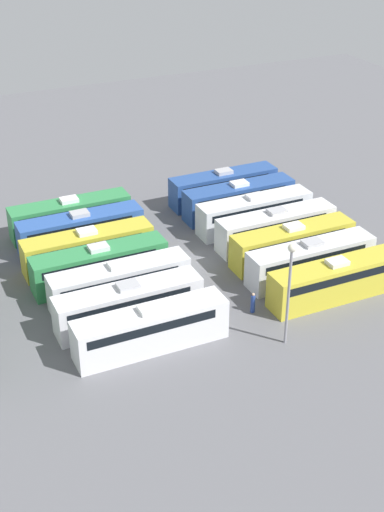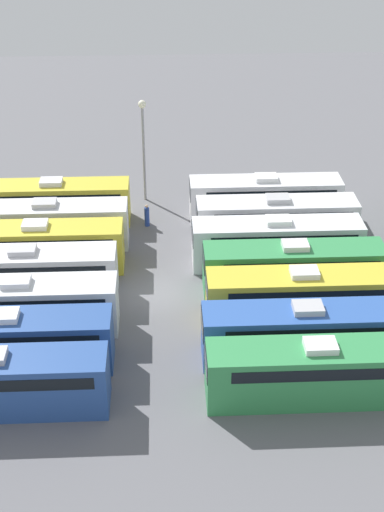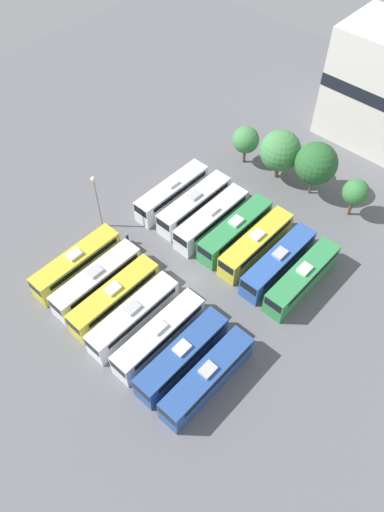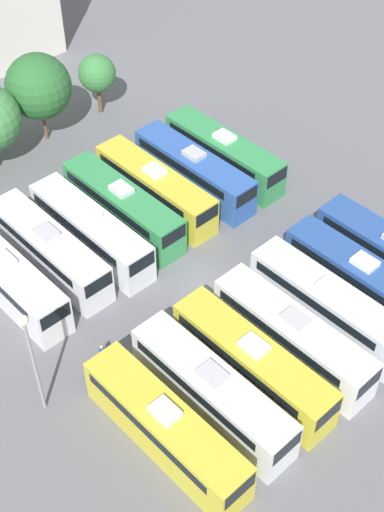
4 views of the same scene
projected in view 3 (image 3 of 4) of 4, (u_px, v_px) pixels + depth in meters
The scene contains 21 objects.
ground_plane at pixel (188, 279), 57.26m from camera, with size 115.43×115.43×0.00m, color slate.
bus_0 at pixel (77, 263), 56.61m from camera, with size 2.49×11.22×3.43m.
bus_1 at pixel (97, 280), 55.11m from camera, with size 2.49×11.22×3.43m.
bus_2 at pixel (115, 297), 53.68m from camera, with size 2.49×11.22×3.43m.
bus_3 at pixel (134, 316), 52.17m from camera, with size 2.49×11.22×3.43m.
bus_4 at pixel (159, 335), 50.75m from camera, with size 2.49×11.22×3.43m.
bus_5 at pixel (182, 355), 49.28m from camera, with size 2.49×11.22×3.43m.
bus_6 at pixel (208, 377), 47.84m from camera, with size 2.49×11.22×3.43m.
bus_7 at pixel (172, 192), 63.90m from camera, with size 2.49×11.22×3.43m.
bus_8 at pixel (195, 204), 62.53m from camera, with size 2.49×11.22×3.43m.
bus_9 at pixel (212, 219), 60.95m from camera, with size 2.49×11.22×3.43m.
bus_10 at pixel (235, 230), 59.79m from camera, with size 2.49×11.22×3.43m.
bus_11 at pixel (256, 243), 58.44m from camera, with size 2.49×11.22×3.43m.
bus_12 at pixel (278, 262), 56.71m from camera, with size 2.49×11.22×3.43m.
bus_13 at pixel (302, 277), 55.33m from camera, with size 2.49×11.22×3.43m.
worker_person at pixel (127, 239), 60.08m from camera, with size 0.36×0.36×1.71m.
light_pole at pixel (96, 194), 58.28m from camera, with size 0.60×0.60×8.08m.
tree_0 at pixel (246, 140), 67.26m from camera, with size 3.66×3.66×5.63m.
tree_1 at pixel (280, 151), 64.82m from camera, with size 5.40×5.40×7.15m.
tree_2 at pixel (316, 164), 62.34m from camera, with size 5.40×5.40×7.72m.
tree_3 at pixel (356, 192), 60.81m from camera, with size 3.28×3.28×5.49m.
Camera 3 is at (23.21, -24.79, 46.19)m, focal length 35.00 mm.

